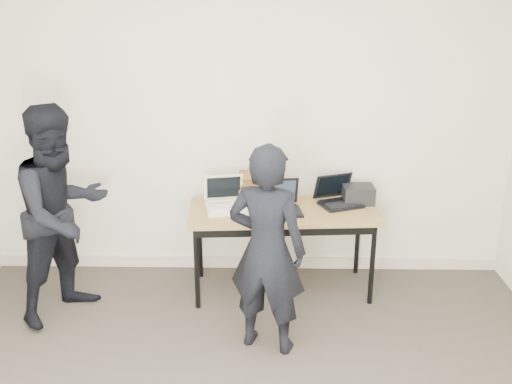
{
  "coord_description": "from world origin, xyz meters",
  "views": [
    {
      "loc": [
        0.18,
        -2.44,
        2.37
      ],
      "look_at": [
        0.1,
        1.6,
        0.95
      ],
      "focal_mm": 40.0,
      "sensor_mm": 36.0,
      "label": 1
    }
  ],
  "objects_px": {
    "laptop_right": "(338,198)",
    "leather_satchel": "(261,186)",
    "desk": "(283,217)",
    "laptop_center": "(280,204)",
    "person_observer": "(63,213)",
    "person_typist": "(267,250)",
    "equipment_box": "(358,194)",
    "laptop_beige": "(226,203)"
  },
  "relations": [
    {
      "from": "laptop_right",
      "to": "leather_satchel",
      "type": "bearing_deg",
      "value": 151.22
    },
    {
      "from": "desk",
      "to": "laptop_center",
      "type": "bearing_deg",
      "value": -146.96
    },
    {
      "from": "desk",
      "to": "person_observer",
      "type": "bearing_deg",
      "value": -171.65
    },
    {
      "from": "leather_satchel",
      "to": "person_observer",
      "type": "distance_m",
      "value": 1.58
    },
    {
      "from": "person_typist",
      "to": "person_observer",
      "type": "bearing_deg",
      "value": 1.66
    },
    {
      "from": "person_observer",
      "to": "laptop_center",
      "type": "bearing_deg",
      "value": -43.83
    },
    {
      "from": "desk",
      "to": "equipment_box",
      "type": "bearing_deg",
      "value": 13.04
    },
    {
      "from": "laptop_right",
      "to": "person_typist",
      "type": "xyz_separation_m",
      "value": [
        -0.58,
        -0.95,
        -0.03
      ]
    },
    {
      "from": "laptop_right",
      "to": "person_typist",
      "type": "relative_size",
      "value": 0.28
    },
    {
      "from": "laptop_right",
      "to": "person_typist",
      "type": "distance_m",
      "value": 1.11
    },
    {
      "from": "laptop_beige",
      "to": "person_observer",
      "type": "relative_size",
      "value": 0.23
    },
    {
      "from": "desk",
      "to": "person_observer",
      "type": "height_order",
      "value": "person_observer"
    },
    {
      "from": "person_observer",
      "to": "equipment_box",
      "type": "bearing_deg",
      "value": -42.09
    },
    {
      "from": "laptop_center",
      "to": "laptop_beige",
      "type": "bearing_deg",
      "value": 166.85
    },
    {
      "from": "person_typist",
      "to": "person_observer",
      "type": "distance_m",
      "value": 1.58
    },
    {
      "from": "desk",
      "to": "equipment_box",
      "type": "height_order",
      "value": "equipment_box"
    },
    {
      "from": "desk",
      "to": "person_typist",
      "type": "bearing_deg",
      "value": -102.99
    },
    {
      "from": "leather_satchel",
      "to": "person_typist",
      "type": "xyz_separation_m",
      "value": [
        0.05,
        -1.03,
        -0.11
      ]
    },
    {
      "from": "desk",
      "to": "laptop_center",
      "type": "xyz_separation_m",
      "value": [
        -0.02,
        -0.02,
        0.12
      ]
    },
    {
      "from": "laptop_beige",
      "to": "person_typist",
      "type": "xyz_separation_m",
      "value": [
        0.33,
        -0.82,
        -0.03
      ]
    },
    {
      "from": "laptop_center",
      "to": "equipment_box",
      "type": "xyz_separation_m",
      "value": [
        0.65,
        0.21,
        0.02
      ]
    },
    {
      "from": "desk",
      "to": "person_typist",
      "type": "relative_size",
      "value": 1.04
    },
    {
      "from": "laptop_beige",
      "to": "leather_satchel",
      "type": "relative_size",
      "value": 1.03
    },
    {
      "from": "desk",
      "to": "laptop_beige",
      "type": "bearing_deg",
      "value": 173.62
    },
    {
      "from": "desk",
      "to": "laptop_beige",
      "type": "height_order",
      "value": "laptop_beige"
    },
    {
      "from": "leather_satchel",
      "to": "laptop_center",
      "type": "bearing_deg",
      "value": -57.03
    },
    {
      "from": "leather_satchel",
      "to": "laptop_right",
      "type": "bearing_deg",
      "value": -6.38
    },
    {
      "from": "leather_satchel",
      "to": "person_observer",
      "type": "relative_size",
      "value": 0.22
    },
    {
      "from": "laptop_center",
      "to": "person_observer",
      "type": "bearing_deg",
      "value": -176.36
    },
    {
      "from": "leather_satchel",
      "to": "equipment_box",
      "type": "bearing_deg",
      "value": -2.07
    },
    {
      "from": "equipment_box",
      "to": "laptop_center",
      "type": "bearing_deg",
      "value": -162.18
    },
    {
      "from": "desk",
      "to": "laptop_beige",
      "type": "xyz_separation_m",
      "value": [
        -0.46,
        0.02,
        0.11
      ]
    },
    {
      "from": "desk",
      "to": "leather_satchel",
      "type": "xyz_separation_m",
      "value": [
        -0.18,
        0.23,
        0.19
      ]
    },
    {
      "from": "equipment_box",
      "to": "person_observer",
      "type": "bearing_deg",
      "value": -166.41
    },
    {
      "from": "laptop_center",
      "to": "desk",
      "type": "bearing_deg",
      "value": 28.76
    },
    {
      "from": "laptop_beige",
      "to": "equipment_box",
      "type": "relative_size",
      "value": 1.5
    },
    {
      "from": "desk",
      "to": "laptop_beige",
      "type": "distance_m",
      "value": 0.48
    },
    {
      "from": "laptop_beige",
      "to": "laptop_center",
      "type": "xyz_separation_m",
      "value": [
        0.44,
        -0.04,
        0.01
      ]
    },
    {
      "from": "equipment_box",
      "to": "person_observer",
      "type": "relative_size",
      "value": 0.15
    },
    {
      "from": "person_observer",
      "to": "laptop_beige",
      "type": "bearing_deg",
      "value": -37.98
    },
    {
      "from": "leather_satchel",
      "to": "person_observer",
      "type": "xyz_separation_m",
      "value": [
        -1.47,
        -0.59,
        -0.03
      ]
    },
    {
      "from": "laptop_right",
      "to": "leather_satchel",
      "type": "xyz_separation_m",
      "value": [
        -0.64,
        0.08,
        0.07
      ]
    }
  ]
}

